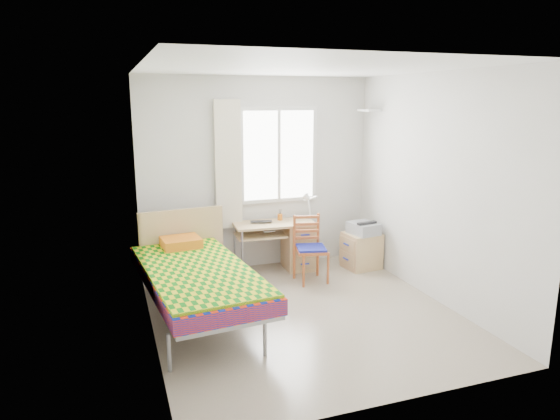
% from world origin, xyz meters
% --- Properties ---
extents(floor, '(3.50, 3.50, 0.00)m').
position_xyz_m(floor, '(0.00, 0.00, 0.00)').
color(floor, '#BCAD93').
rests_on(floor, ground).
extents(ceiling, '(3.50, 3.50, 0.00)m').
position_xyz_m(ceiling, '(0.00, 0.00, 2.60)').
color(ceiling, white).
rests_on(ceiling, wall_back).
extents(wall_back, '(3.20, 0.00, 3.20)m').
position_xyz_m(wall_back, '(0.00, 1.75, 1.30)').
color(wall_back, silver).
rests_on(wall_back, ground).
extents(wall_left, '(0.00, 3.50, 3.50)m').
position_xyz_m(wall_left, '(-1.60, 0.00, 1.30)').
color(wall_left, silver).
rests_on(wall_left, ground).
extents(wall_right, '(0.00, 3.50, 3.50)m').
position_xyz_m(wall_right, '(1.60, 0.00, 1.30)').
color(wall_right, silver).
rests_on(wall_right, ground).
extents(window, '(1.10, 0.04, 1.30)m').
position_xyz_m(window, '(0.30, 1.73, 1.55)').
color(window, white).
rests_on(window, wall_back).
extents(curtain, '(0.35, 0.05, 1.70)m').
position_xyz_m(curtain, '(-0.42, 1.68, 1.45)').
color(curtain, '#F5EFCB').
rests_on(curtain, wall_back).
extents(floating_shelf, '(0.20, 0.32, 0.03)m').
position_xyz_m(floating_shelf, '(1.49, 1.40, 2.15)').
color(floating_shelf, white).
rests_on(floating_shelf, wall_right).
extents(bed, '(1.26, 2.33, 0.97)m').
position_xyz_m(bed, '(-1.11, 0.36, 0.47)').
color(bed, '#96999E').
rests_on(bed, floor).
extents(desk, '(1.11, 0.56, 0.68)m').
position_xyz_m(desk, '(0.42, 1.46, 0.37)').
color(desk, tan).
rests_on(desk, floor).
extents(chair, '(0.44, 0.44, 0.86)m').
position_xyz_m(chair, '(0.46, 0.96, 0.48)').
color(chair, '#923D1C').
rests_on(chair, floor).
extents(cabinet, '(0.50, 0.45, 0.50)m').
position_xyz_m(cabinet, '(1.32, 1.17, 0.25)').
color(cabinet, tan).
rests_on(cabinet, floor).
extents(printer, '(0.39, 0.43, 0.17)m').
position_xyz_m(printer, '(1.33, 1.14, 0.58)').
color(printer, gray).
rests_on(printer, cabinet).
extents(laptop, '(0.33, 0.25, 0.02)m').
position_xyz_m(laptop, '(-0.03, 1.47, 0.69)').
color(laptop, black).
rests_on(laptop, desk).
extents(pen_cup, '(0.08, 0.08, 0.08)m').
position_xyz_m(pen_cup, '(0.26, 1.57, 0.72)').
color(pen_cup, orange).
rests_on(pen_cup, desk).
extents(task_lamp, '(0.22, 0.32, 0.39)m').
position_xyz_m(task_lamp, '(0.63, 1.43, 0.92)').
color(task_lamp, white).
rests_on(task_lamp, desk).
extents(book, '(0.18, 0.23, 0.02)m').
position_xyz_m(book, '(-0.03, 1.44, 0.59)').
color(book, gray).
rests_on(book, desk).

